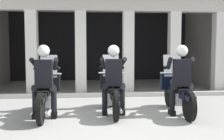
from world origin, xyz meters
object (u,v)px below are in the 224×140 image
at_px(motorcycle_left, 47,93).
at_px(police_officer_center, 113,74).
at_px(motorcycle_center, 112,91).
at_px(police_officer_right, 181,74).
at_px(police_officer_left, 44,75).
at_px(motorcycle_right, 177,91).

height_order(motorcycle_left, police_officer_center, police_officer_center).
distance_m(motorcycle_left, police_officer_center, 1.58).
bearing_deg(motorcycle_center, police_officer_center, -99.13).
bearing_deg(police_officer_right, police_officer_left, 171.52).
distance_m(motorcycle_left, police_officer_left, 0.52).
bearing_deg(police_officer_center, police_officer_left, 177.40).
bearing_deg(motorcycle_left, police_officer_right, -10.06).
distance_m(police_officer_left, motorcycle_center, 1.64).
xyz_separation_m(police_officer_center, police_officer_right, (1.51, -0.17, 0.00)).
relative_size(motorcycle_center, police_officer_right, 1.29).
distance_m(motorcycle_left, motorcycle_right, 3.02).
relative_size(motorcycle_center, motorcycle_right, 1.00).
height_order(police_officer_center, motorcycle_right, police_officer_center).
bearing_deg(motorcycle_right, motorcycle_left, 171.52).
bearing_deg(police_officer_left, police_officer_center, 1.57).
distance_m(motorcycle_right, police_officer_right, 0.52).
bearing_deg(motorcycle_center, motorcycle_right, -15.15).
bearing_deg(motorcycle_center, police_officer_left, -172.31).
xyz_separation_m(motorcycle_left, police_officer_right, (3.02, -0.28, 0.44)).
distance_m(motorcycle_left, police_officer_right, 3.06).
distance_m(police_officer_left, motorcycle_right, 3.07).
bearing_deg(police_officer_right, police_officer_center, 165.25).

